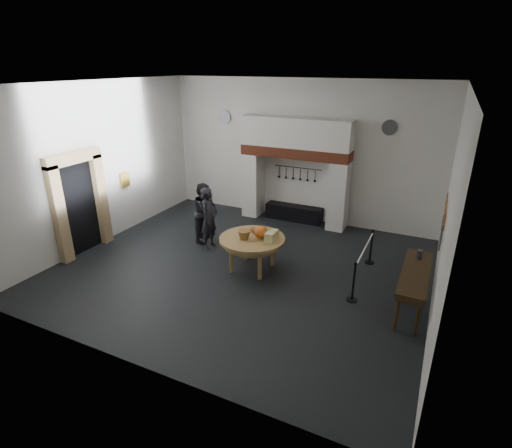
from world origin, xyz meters
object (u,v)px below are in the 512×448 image
at_px(work_table, 252,239).
at_px(visitor_far, 205,212).
at_px(visitor_near, 209,218).
at_px(side_table, 416,272).
at_px(barrier_post_near, 354,283).
at_px(barrier_post_far, 371,247).
at_px(iron_range, 294,213).

relative_size(work_table, visitor_far, 0.95).
xyz_separation_m(visitor_near, side_table, (5.50, -0.76, -0.02)).
bearing_deg(visitor_near, barrier_post_near, -106.80).
distance_m(visitor_far, side_table, 6.01).
height_order(work_table, visitor_far, visitor_far).
xyz_separation_m(visitor_near, barrier_post_far, (4.30, 0.99, -0.44)).
relative_size(work_table, barrier_post_near, 1.83).
distance_m(visitor_far, barrier_post_near, 4.93).
height_order(iron_range, visitor_far, visitor_far).
xyz_separation_m(iron_range, visitor_near, (-1.40, -3.04, 0.64)).
relative_size(iron_range, barrier_post_near, 2.11).
bearing_deg(iron_range, visitor_near, -114.72).
relative_size(work_table, side_table, 0.75).
bearing_deg(barrier_post_near, work_table, 172.13).
bearing_deg(side_table, visitor_near, 172.12).
bearing_deg(iron_range, barrier_post_far, -35.28).
distance_m(iron_range, visitor_near, 3.41).
height_order(iron_range, visitor_near, visitor_near).
bearing_deg(work_table, visitor_near, 158.60).
height_order(work_table, side_table, side_table).
relative_size(iron_range, work_table, 1.15).
bearing_deg(barrier_post_near, visitor_far, 163.26).
distance_m(work_table, barrier_post_near, 2.70).
bearing_deg(visitor_near, visitor_far, 41.46).
height_order(side_table, barrier_post_far, same).
bearing_deg(iron_range, side_table, -42.83).
xyz_separation_m(side_table, barrier_post_near, (-1.20, -0.25, -0.42)).
bearing_deg(barrier_post_far, work_table, -148.34).
bearing_deg(barrier_post_near, visitor_near, 166.74).
relative_size(visitor_near, barrier_post_far, 1.97).
height_order(side_table, barrier_post_near, same).
bearing_deg(work_table, visitor_far, 152.96).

